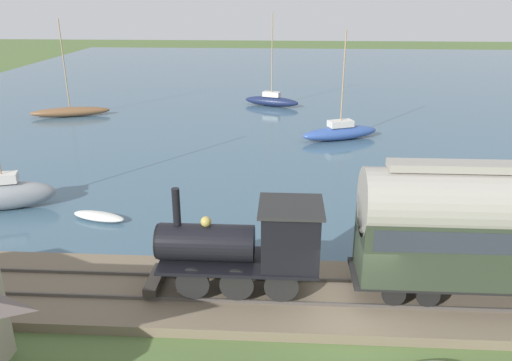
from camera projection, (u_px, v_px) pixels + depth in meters
name	position (u px, v px, depth m)	size (l,w,h in m)	color
ground_plane	(353.00, 324.00, 16.02)	(200.00, 200.00, 0.00)	#516B38
harbor_water	(306.00, 86.00, 56.80)	(80.00, 80.00, 0.01)	#426075
rail_embankment	(349.00, 298.00, 17.05)	(4.42, 56.00, 0.47)	#756651
steam_locomotive	(250.00, 242.00, 16.51)	(2.07, 5.88, 3.61)	black
passenger_coach	(493.00, 225.00, 15.79)	(2.25, 8.69, 4.67)	black
sailboat_blue	(340.00, 132.00, 35.84)	(3.55, 5.96, 7.65)	#335199
sailboat_brown	(70.00, 111.00, 42.55)	(3.05, 6.55, 7.99)	brown
sailboat_navy	(272.00, 100.00, 46.44)	(2.87, 5.36, 8.31)	#192347
sailboat_gray	(5.00, 194.00, 24.22)	(2.67, 4.83, 8.86)	gray
rowboat_off_pier	(99.00, 216.00, 23.24)	(1.45, 2.78, 0.37)	silver
rowboat_mid_harbor	(403.00, 204.00, 24.57)	(1.04, 1.92, 0.35)	silver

